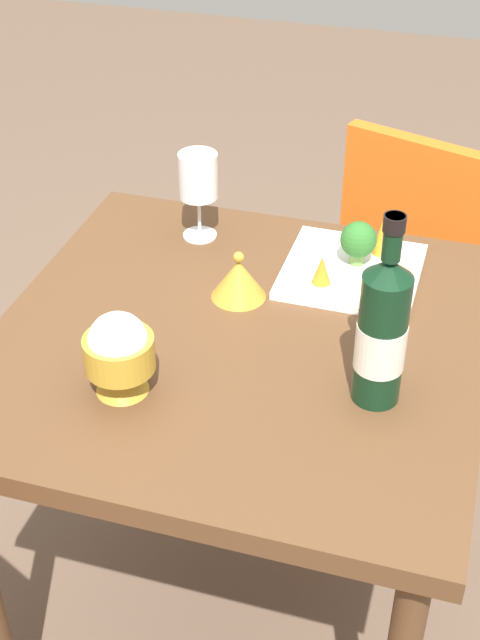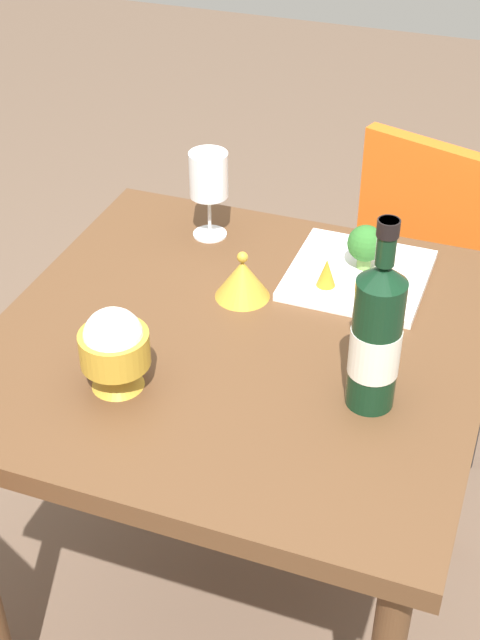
{
  "view_description": "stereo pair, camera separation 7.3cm",
  "coord_description": "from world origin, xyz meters",
  "px_view_note": "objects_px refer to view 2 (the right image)",
  "views": [
    {
      "loc": [
        1.17,
        0.35,
        1.67
      ],
      "look_at": [
        0.0,
        0.0,
        0.79
      ],
      "focal_mm": 50.18,
      "sensor_mm": 36.0,
      "label": 1
    },
    {
      "loc": [
        1.15,
        0.42,
        1.67
      ],
      "look_at": [
        0.0,
        0.0,
        0.79
      ],
      "focal_mm": 50.18,
      "sensor_mm": 36.0,
      "label": 2
    }
  ],
  "objects_px": {
    "serving_plate": "(358,275)",
    "carrot_garnish_right": "(326,272)",
    "rice_bowl": "(114,348)",
    "rice_bowl_lid": "(242,279)",
    "wine_bottle": "(376,336)",
    "carrot_garnish_left": "(389,242)",
    "wine_glass": "(209,177)",
    "broccoli_floret": "(366,244)",
    "chair_by_wall": "(447,261)"
  },
  "relations": [
    {
      "from": "wine_bottle",
      "to": "rice_bowl_lid",
      "type": "xyz_separation_m",
      "value": [
        -0.2,
        -0.28,
        -0.09
      ]
    },
    {
      "from": "broccoli_floret",
      "to": "wine_glass",
      "type": "bearing_deg",
      "value": -96.53
    },
    {
      "from": "chair_by_wall",
      "to": "serving_plate",
      "type": "distance_m",
      "value": 0.56
    },
    {
      "from": "broccoli_floret",
      "to": "carrot_garnish_left",
      "type": "bearing_deg",
      "value": 143.49
    },
    {
      "from": "rice_bowl",
      "to": "rice_bowl_lid",
      "type": "distance_m",
      "value": 0.32
    },
    {
      "from": "serving_plate",
      "to": "carrot_garnish_right",
      "type": "xyz_separation_m",
      "value": [
        0.07,
        -0.04,
        0.04
      ]
    },
    {
      "from": "rice_bowl",
      "to": "carrot_garnish_left",
      "type": "height_order",
      "value": "rice_bowl"
    },
    {
      "from": "chair_by_wall",
      "to": "broccoli_floret",
      "type": "relative_size",
      "value": 9.91
    },
    {
      "from": "wine_glass",
      "to": "serving_plate",
      "type": "relative_size",
      "value": 0.71
    },
    {
      "from": "serving_plate",
      "to": "carrot_garnish_right",
      "type": "distance_m",
      "value": 0.09
    },
    {
      "from": "serving_plate",
      "to": "carrot_garnish_right",
      "type": "height_order",
      "value": "carrot_garnish_right"
    },
    {
      "from": "chair_by_wall",
      "to": "broccoli_floret",
      "type": "distance_m",
      "value": 0.57
    },
    {
      "from": "wine_glass",
      "to": "carrot_garnish_right",
      "type": "distance_m",
      "value": 0.31
    },
    {
      "from": "wine_glass",
      "to": "broccoli_floret",
      "type": "height_order",
      "value": "wine_glass"
    },
    {
      "from": "broccoli_floret",
      "to": "carrot_garnish_right",
      "type": "height_order",
      "value": "broccoli_floret"
    },
    {
      "from": "wine_bottle",
      "to": "carrot_garnish_left",
      "type": "height_order",
      "value": "wine_bottle"
    },
    {
      "from": "wine_bottle",
      "to": "rice_bowl",
      "type": "distance_m",
      "value": 0.4
    },
    {
      "from": "wine_glass",
      "to": "carrot_garnish_left",
      "type": "relative_size",
      "value": 2.57
    },
    {
      "from": "wine_bottle",
      "to": "broccoli_floret",
      "type": "bearing_deg",
      "value": -164.76
    },
    {
      "from": "chair_by_wall",
      "to": "wine_bottle",
      "type": "bearing_deg",
      "value": -72.94
    },
    {
      "from": "rice_bowl_lid",
      "to": "carrot_garnish_left",
      "type": "xyz_separation_m",
      "value": [
        -0.19,
        0.22,
        0.01
      ]
    },
    {
      "from": "rice_bowl",
      "to": "serving_plate",
      "type": "xyz_separation_m",
      "value": [
        -0.43,
        0.28,
        -0.07
      ]
    },
    {
      "from": "broccoli_floret",
      "to": "chair_by_wall",
      "type": "bearing_deg",
      "value": 166.95
    },
    {
      "from": "chair_by_wall",
      "to": "carrot_garnish_left",
      "type": "bearing_deg",
      "value": -81.86
    },
    {
      "from": "chair_by_wall",
      "to": "carrot_garnish_left",
      "type": "relative_size",
      "value": 12.19
    },
    {
      "from": "rice_bowl_lid",
      "to": "rice_bowl",
      "type": "bearing_deg",
      "value": -18.41
    },
    {
      "from": "chair_by_wall",
      "to": "serving_plate",
      "type": "xyz_separation_m",
      "value": [
        0.49,
        -0.12,
        0.23
      ]
    },
    {
      "from": "wine_bottle",
      "to": "rice_bowl_lid",
      "type": "distance_m",
      "value": 0.36
    },
    {
      "from": "wine_bottle",
      "to": "carrot_garnish_left",
      "type": "bearing_deg",
      "value": -171.37
    },
    {
      "from": "broccoli_floret",
      "to": "carrot_garnish_right",
      "type": "xyz_separation_m",
      "value": [
        0.08,
        -0.05,
        -0.02
      ]
    },
    {
      "from": "chair_by_wall",
      "to": "carrot_garnish_right",
      "type": "xyz_separation_m",
      "value": [
        0.56,
        -0.16,
        0.27
      ]
    },
    {
      "from": "serving_plate",
      "to": "carrot_garnish_left",
      "type": "relative_size",
      "value": 3.62
    },
    {
      "from": "chair_by_wall",
      "to": "carrot_garnish_left",
      "type": "height_order",
      "value": "chair_by_wall"
    },
    {
      "from": "wine_glass",
      "to": "carrot_garnish_left",
      "type": "height_order",
      "value": "wine_glass"
    },
    {
      "from": "chair_by_wall",
      "to": "carrot_garnish_right",
      "type": "height_order",
      "value": "chair_by_wall"
    },
    {
      "from": "broccoli_floret",
      "to": "serving_plate",
      "type": "bearing_deg",
      "value": -15.71
    },
    {
      "from": "chair_by_wall",
      "to": "rice_bowl_lid",
      "type": "xyz_separation_m",
      "value": [
        0.62,
        -0.3,
        0.26
      ]
    },
    {
      "from": "rice_bowl_lid",
      "to": "carrot_garnish_left",
      "type": "relative_size",
      "value": 1.43
    },
    {
      "from": "rice_bowl",
      "to": "serving_plate",
      "type": "bearing_deg",
      "value": 146.6
    },
    {
      "from": "chair_by_wall",
      "to": "serving_plate",
      "type": "bearing_deg",
      "value": -85.04
    },
    {
      "from": "rice_bowl",
      "to": "carrot_garnish_left",
      "type": "relative_size",
      "value": 2.03
    },
    {
      "from": "wine_glass",
      "to": "chair_by_wall",
      "type": "bearing_deg",
      "value": 135.34
    },
    {
      "from": "serving_plate",
      "to": "broccoli_floret",
      "type": "distance_m",
      "value": 0.06
    },
    {
      "from": "carrot_garnish_right",
      "to": "wine_bottle",
      "type": "bearing_deg",
      "value": 28.53
    },
    {
      "from": "carrot_garnish_right",
      "to": "serving_plate",
      "type": "bearing_deg",
      "value": 145.3
    },
    {
      "from": "broccoli_floret",
      "to": "carrot_garnish_left",
      "type": "relative_size",
      "value": 1.23
    },
    {
      "from": "carrot_garnish_right",
      "to": "rice_bowl",
      "type": "bearing_deg",
      "value": -33.17
    },
    {
      "from": "wine_bottle",
      "to": "broccoli_floret",
      "type": "xyz_separation_m",
      "value": [
        -0.35,
        -0.1,
        -0.06
      ]
    },
    {
      "from": "rice_bowl_lid",
      "to": "broccoli_floret",
      "type": "relative_size",
      "value": 1.17
    },
    {
      "from": "rice_bowl",
      "to": "wine_bottle",
      "type": "bearing_deg",
      "value": 104.25
    }
  ]
}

